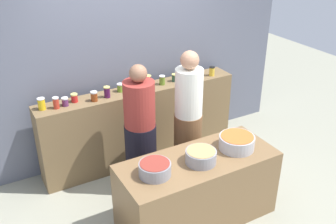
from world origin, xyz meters
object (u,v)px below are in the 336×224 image
Objects in this scene: preserve_jar_1 at (56,103)px; preserve_jar_5 at (107,92)px; preserve_jar_13 at (212,71)px; cooking_pot_center at (201,157)px; preserve_jar_10 at (175,78)px; cook_with_tongs at (140,137)px; preserve_jar_9 at (162,80)px; preserve_jar_11 at (183,75)px; cook_in_cap at (188,126)px; preserve_jar_12 at (188,74)px; preserve_jar_3 at (74,98)px; preserve_jar_0 at (42,104)px; preserve_jar_2 at (65,102)px; preserve_jar_4 at (94,96)px; preserve_jar_8 at (148,80)px; cooking_pot_left at (155,169)px; cooking_pot_right at (237,142)px; preserve_jar_6 at (120,88)px; preserve_jar_7 at (140,83)px.

preserve_jar_5 is (0.63, -0.00, 0.00)m from preserve_jar_1.
preserve_jar_13 is 1.78m from cooking_pot_center.
cook_with_tongs is (-0.81, -0.60, -0.37)m from preserve_jar_10.
preserve_jar_1 reaches higher than preserve_jar_9.
preserve_jar_1 is 1.71m from preserve_jar_11.
cook_in_cap is (-0.04, -0.72, -0.32)m from preserve_jar_9.
preserve_jar_13 is at bearing -14.84° from preserve_jar_12.
preserve_jar_5 is 1.53m from preserve_jar_13.
cooking_pot_center is at bearing -60.79° from preserve_jar_3.
preserve_jar_11 is at bearing 0.36° from preserve_jar_1.
preserve_jar_11 is at bearing -1.31° from preserve_jar_0.
cooking_pot_center is (-0.64, -1.43, -0.27)m from preserve_jar_11.
preserve_jar_9 is 0.94× the size of preserve_jar_13.
preserve_jar_4 is (0.34, -0.04, 0.01)m from preserve_jar_2.
preserve_jar_4 is 0.74m from cook_with_tongs.
preserve_jar_0 is at bearing 172.69° from preserve_jar_4.
cooking_pot_center is (-0.17, -1.53, -0.26)m from preserve_jar_8.
cooking_pot_right is (0.99, -0.00, 0.01)m from cooking_pot_left.
preserve_jar_2 is 0.85× the size of preserve_jar_4.
preserve_jar_6 is (0.38, 0.11, -0.01)m from preserve_jar_4.
preserve_jar_10 is at bearing -175.69° from preserve_jar_12.
cooking_pot_center is 0.91m from cook_with_tongs.
preserve_jar_9 is 0.32× the size of cooking_pot_right.
preserve_jar_0 is 0.09× the size of cook_with_tongs.
cook_with_tongs reaches higher than cooking_pot_center.
preserve_jar_3 reaches higher than cooking_pot_center.
preserve_jar_3 is 1.00m from preserve_jar_8.
preserve_jar_11 reaches higher than preserve_jar_4.
preserve_jar_9 is (1.30, 0.01, 0.01)m from preserve_jar_2.
preserve_jar_4 reaches higher than preserve_jar_12.
preserve_jar_5 is 0.36× the size of cooking_pot_right.
preserve_jar_1 is 0.45m from preserve_jar_4.
cooking_pot_right is at bearing -56.18° from preserve_jar_5.
preserve_jar_6 is at bearing 176.78° from preserve_jar_10.
preserve_jar_7 is at bearing 178.30° from preserve_jar_12.
preserve_jar_8 is 1.15× the size of preserve_jar_12.
preserve_jar_4 is at bearing -177.19° from preserve_jar_9.
preserve_jar_9 is at bearing -26.14° from preserve_jar_8.
cook_in_cap is (0.74, -0.70, -0.33)m from preserve_jar_5.
preserve_jar_4 is 0.07× the size of cook_in_cap.
preserve_jar_6 is at bearing 86.43° from cook_with_tongs.
preserve_jar_1 is 1.80m from cooking_pot_center.
preserve_jar_8 is at bearing 3.32° from preserve_jar_6.
preserve_jar_11 is (1.71, 0.01, 0.00)m from preserve_jar_1.
cook_in_cap is (-0.24, -0.74, -0.31)m from preserve_jar_10.
preserve_jar_11 reaches higher than cooking_pot_left.
preserve_jar_5 is (0.78, -0.05, -0.00)m from preserve_jar_0.
preserve_jar_3 is 0.72× the size of preserve_jar_11.
preserve_jar_1 is at bearing -176.02° from preserve_jar_7.
preserve_jar_7 is at bearing -167.87° from preserve_jar_8.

